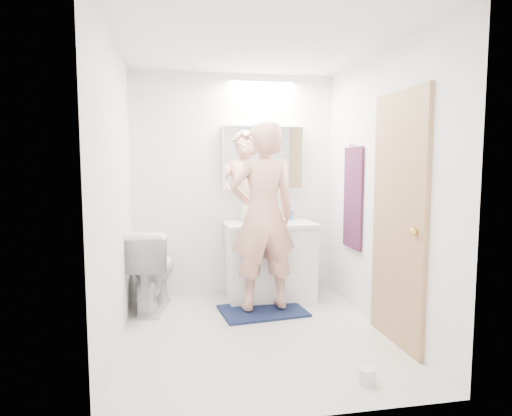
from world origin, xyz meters
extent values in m
plane|color=silver|center=(0.00, 0.00, 0.00)|extent=(2.50, 2.50, 0.00)
plane|color=white|center=(0.00, 0.00, 2.40)|extent=(2.50, 2.50, 0.00)
plane|color=white|center=(0.00, 1.25, 1.20)|extent=(2.50, 0.00, 2.50)
plane|color=white|center=(0.00, -1.25, 1.20)|extent=(2.50, 0.00, 2.50)
plane|color=white|center=(-1.10, 0.00, 1.20)|extent=(0.00, 2.50, 2.50)
plane|color=white|center=(1.10, 0.00, 1.20)|extent=(0.00, 2.50, 2.50)
cube|color=white|center=(0.33, 0.96, 0.39)|extent=(0.90, 0.55, 0.78)
cube|color=white|center=(0.33, 0.96, 0.80)|extent=(0.95, 0.58, 0.04)
cylinder|color=white|center=(0.33, 0.99, 0.84)|extent=(0.36, 0.36, 0.03)
cylinder|color=silver|center=(0.33, 1.19, 0.90)|extent=(0.02, 0.02, 0.16)
cube|color=white|center=(0.30, 1.18, 1.50)|extent=(0.88, 0.14, 0.70)
cube|color=silver|center=(0.30, 1.10, 1.50)|extent=(0.84, 0.01, 0.66)
imported|color=silver|center=(-0.90, 0.85, 0.40)|extent=(0.58, 0.86, 0.81)
cube|color=#141E41|center=(0.17, 0.55, 0.01)|extent=(0.86, 0.64, 0.02)
imported|color=#E19D87|center=(0.17, 0.55, 0.94)|extent=(0.70, 0.50, 1.79)
cube|color=tan|center=(1.08, -0.35, 1.00)|extent=(0.04, 0.80, 2.00)
sphere|color=gold|center=(1.04, -0.65, 0.95)|extent=(0.06, 0.06, 0.06)
cube|color=#141E40|center=(1.08, 0.55, 1.10)|extent=(0.02, 0.42, 1.00)
cylinder|color=silver|center=(1.07, 0.55, 1.62)|extent=(0.07, 0.02, 0.02)
imported|color=#C9C482|center=(0.08, 1.11, 0.94)|extent=(0.09, 0.09, 0.23)
imported|color=#537BB3|center=(0.09, 1.15, 0.90)|extent=(0.10, 0.10, 0.16)
imported|color=#426AC7|center=(0.59, 1.12, 0.87)|extent=(0.14, 0.14, 0.10)
cylinder|color=silver|center=(0.57, -0.94, 0.05)|extent=(0.11, 0.11, 0.10)
camera|label=1|loc=(-0.66, -3.52, 1.44)|focal=30.87mm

